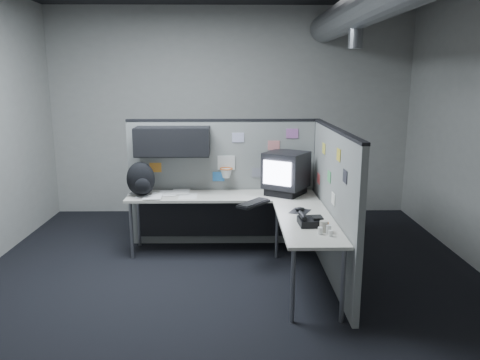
{
  "coord_description": "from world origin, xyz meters",
  "views": [
    {
      "loc": [
        0.04,
        -4.58,
        2.14
      ],
      "look_at": [
        0.11,
        0.35,
        1.05
      ],
      "focal_mm": 35.0,
      "sensor_mm": 36.0,
      "label": 1
    }
  ],
  "objects_px": {
    "keyboard": "(253,203)",
    "phone": "(310,221)",
    "desk": "(242,210)",
    "backpack": "(141,180)",
    "monitor": "(286,173)"
  },
  "relations": [
    {
      "from": "keyboard",
      "to": "monitor",
      "type": "bearing_deg",
      "value": 42.15
    },
    {
      "from": "monitor",
      "to": "backpack",
      "type": "relative_size",
      "value": 1.51
    },
    {
      "from": "desk",
      "to": "phone",
      "type": "height_order",
      "value": "phone"
    },
    {
      "from": "desk",
      "to": "backpack",
      "type": "distance_m",
      "value": 1.28
    },
    {
      "from": "backpack",
      "to": "monitor",
      "type": "bearing_deg",
      "value": 3.23
    },
    {
      "from": "desk",
      "to": "phone",
      "type": "relative_size",
      "value": 9.06
    },
    {
      "from": "monitor",
      "to": "backpack",
      "type": "bearing_deg",
      "value": 169.75
    },
    {
      "from": "desk",
      "to": "backpack",
      "type": "height_order",
      "value": "backpack"
    },
    {
      "from": "monitor",
      "to": "backpack",
      "type": "distance_m",
      "value": 1.76
    },
    {
      "from": "desk",
      "to": "keyboard",
      "type": "distance_m",
      "value": 0.26
    },
    {
      "from": "keyboard",
      "to": "phone",
      "type": "distance_m",
      "value": 0.9
    },
    {
      "from": "monitor",
      "to": "keyboard",
      "type": "relative_size",
      "value": 1.38
    },
    {
      "from": "desk",
      "to": "phone",
      "type": "xyz_separation_m",
      "value": [
        0.64,
        -0.93,
        0.16
      ]
    },
    {
      "from": "keyboard",
      "to": "backpack",
      "type": "bearing_deg",
      "value": 154.44
    },
    {
      "from": "desk",
      "to": "monitor",
      "type": "xyz_separation_m",
      "value": [
        0.54,
        0.31,
        0.39
      ]
    }
  ]
}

